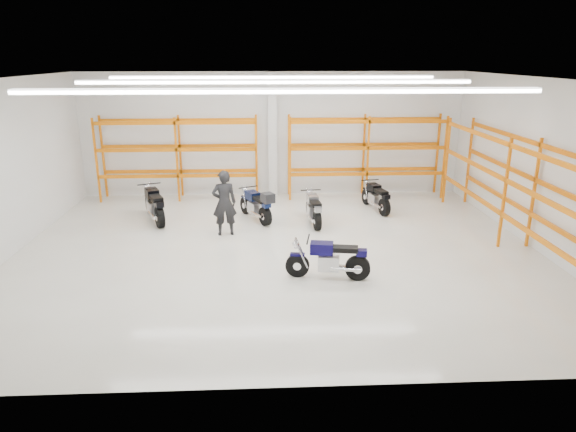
{
  "coord_description": "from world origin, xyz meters",
  "views": [
    {
      "loc": [
        -0.36,
        -12.95,
        5.04
      ],
      "look_at": [
        0.3,
        0.5,
        0.82
      ],
      "focal_mm": 32.0,
      "sensor_mm": 36.0,
      "label": 1
    }
  ],
  "objects_px": {
    "motorcycle_back_a": "(154,206)",
    "motorcycle_back_b": "(257,205)",
    "motorcycle_main": "(332,260)",
    "standing_man": "(224,203)",
    "structural_column": "(273,135)",
    "motorcycle_back_d": "(376,198)",
    "motorcycle_back_c": "(314,210)"
  },
  "relations": [
    {
      "from": "motorcycle_back_a",
      "to": "motorcycle_back_d",
      "type": "bearing_deg",
      "value": 6.42
    },
    {
      "from": "motorcycle_main",
      "to": "motorcycle_back_d",
      "type": "relative_size",
      "value": 1.03
    },
    {
      "from": "motorcycle_main",
      "to": "motorcycle_back_a",
      "type": "bearing_deg",
      "value": 137.25
    },
    {
      "from": "motorcycle_main",
      "to": "motorcycle_back_d",
      "type": "distance_m",
      "value": 5.89
    },
    {
      "from": "motorcycle_main",
      "to": "standing_man",
      "type": "height_order",
      "value": "standing_man"
    },
    {
      "from": "motorcycle_back_b",
      "to": "standing_man",
      "type": "xyz_separation_m",
      "value": [
        -0.94,
        -1.25,
        0.45
      ]
    },
    {
      "from": "motorcycle_back_b",
      "to": "structural_column",
      "type": "height_order",
      "value": "structural_column"
    },
    {
      "from": "motorcycle_back_c",
      "to": "structural_column",
      "type": "distance_m",
      "value": 4.15
    },
    {
      "from": "structural_column",
      "to": "motorcycle_back_c",
      "type": "bearing_deg",
      "value": -71.51
    },
    {
      "from": "structural_column",
      "to": "motorcycle_back_b",
      "type": "bearing_deg",
      "value": -100.01
    },
    {
      "from": "motorcycle_back_b",
      "to": "standing_man",
      "type": "bearing_deg",
      "value": -126.91
    },
    {
      "from": "motorcycle_back_b",
      "to": "motorcycle_back_d",
      "type": "relative_size",
      "value": 1.01
    },
    {
      "from": "motorcycle_back_c",
      "to": "structural_column",
      "type": "relative_size",
      "value": 0.44
    },
    {
      "from": "motorcycle_back_a",
      "to": "structural_column",
      "type": "relative_size",
      "value": 0.47
    },
    {
      "from": "structural_column",
      "to": "motorcycle_back_d",
      "type": "bearing_deg",
      "value": -33.03
    },
    {
      "from": "standing_man",
      "to": "structural_column",
      "type": "relative_size",
      "value": 0.43
    },
    {
      "from": "motorcycle_back_a",
      "to": "motorcycle_back_d",
      "type": "distance_m",
      "value": 7.3
    },
    {
      "from": "motorcycle_main",
      "to": "standing_man",
      "type": "bearing_deg",
      "value": 129.74
    },
    {
      "from": "motorcycle_back_b",
      "to": "motorcycle_back_c",
      "type": "distance_m",
      "value": 1.79
    },
    {
      "from": "motorcycle_back_d",
      "to": "standing_man",
      "type": "distance_m",
      "value": 5.44
    },
    {
      "from": "motorcycle_back_a",
      "to": "motorcycle_back_b",
      "type": "distance_m",
      "value": 3.25
    },
    {
      "from": "motorcycle_main",
      "to": "structural_column",
      "type": "bearing_deg",
      "value": 98.93
    },
    {
      "from": "motorcycle_back_c",
      "to": "standing_man",
      "type": "height_order",
      "value": "standing_man"
    },
    {
      "from": "motorcycle_back_c",
      "to": "motorcycle_back_a",
      "type": "bearing_deg",
      "value": 174.34
    },
    {
      "from": "motorcycle_back_b",
      "to": "motorcycle_main",
      "type": "bearing_deg",
      "value": -68.56
    },
    {
      "from": "motorcycle_back_d",
      "to": "motorcycle_back_a",
      "type": "bearing_deg",
      "value": -173.58
    },
    {
      "from": "motorcycle_main",
      "to": "motorcycle_back_c",
      "type": "relative_size",
      "value": 1.01
    },
    {
      "from": "motorcycle_back_b",
      "to": "structural_column",
      "type": "xyz_separation_m",
      "value": [
        0.56,
        3.18,
        1.74
      ]
    },
    {
      "from": "standing_man",
      "to": "structural_column",
      "type": "bearing_deg",
      "value": -118.32
    },
    {
      "from": "motorcycle_back_d",
      "to": "structural_column",
      "type": "relative_size",
      "value": 0.43
    },
    {
      "from": "structural_column",
      "to": "motorcycle_main",
      "type": "bearing_deg",
      "value": -81.07
    },
    {
      "from": "motorcycle_back_d",
      "to": "standing_man",
      "type": "bearing_deg",
      "value": -156.08
    }
  ]
}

